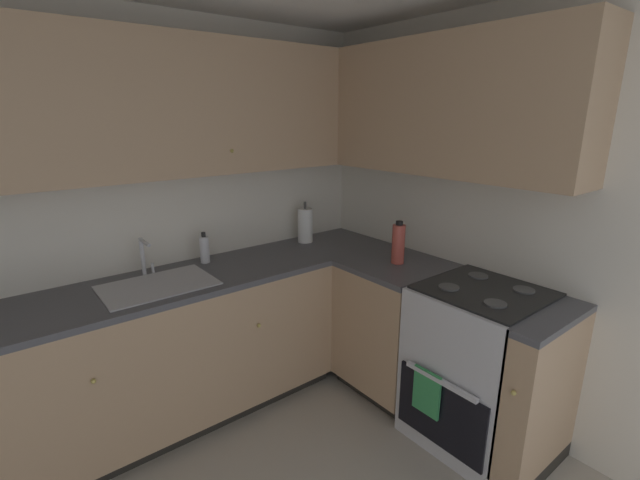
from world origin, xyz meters
The scene contains 14 objects.
wall_back centered at (0.00, 1.43, 1.21)m, with size 4.23×0.05×2.41m, color silver.
wall_right centered at (2.09, 0.00, 1.21)m, with size 0.05×2.91×2.41m, color silver.
lower_cabinets_back centered at (0.45, 1.11, 0.44)m, with size 2.04×0.62×0.88m.
countertop_back centered at (0.44, 1.11, 0.90)m, with size 3.24×0.60×0.04m, color #4C4C51.
lower_cabinets_right centered at (1.77, 0.31, 0.44)m, with size 0.62×1.36×0.88m.
countertop_right centered at (1.77, 0.31, 0.90)m, with size 0.60×1.36×0.03m.
oven_range centered at (1.78, -0.10, 0.47)m, with size 0.68×0.62×1.06m.
upper_cabinets_back centered at (0.28, 1.25, 1.87)m, with size 2.92×0.34×0.76m.
upper_cabinets_right centered at (1.91, 0.46, 1.87)m, with size 0.32×1.88×0.76m.
sink centered at (0.43, 1.08, 0.87)m, with size 0.59×0.40×0.10m.
faucet centered at (0.43, 1.28, 1.05)m, with size 0.07×0.16×0.23m.
soap_bottle centered at (0.80, 1.29, 1.00)m, with size 0.06×0.06×0.20m.
paper_towel_roll centered at (1.59, 1.27, 1.04)m, with size 0.11×0.11×0.31m.
oil_bottle centered at (1.77, 0.51, 1.04)m, with size 0.08×0.08×0.28m.
Camera 1 is at (-0.27, -1.26, 1.84)m, focal length 24.50 mm.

